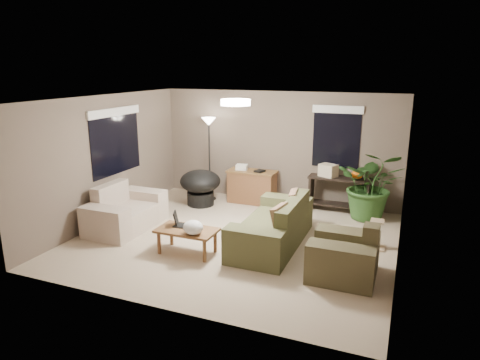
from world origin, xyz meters
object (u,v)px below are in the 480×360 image
at_px(main_sofa, 274,228).
at_px(houseplant, 371,192).
at_px(coffee_table, 187,233).
at_px(floor_lamp, 209,131).
at_px(desk, 252,187).
at_px(papasan_chair, 200,185).
at_px(cat_scratching_post, 376,236).
at_px(loveseat, 125,213).
at_px(console_table, 339,192).
at_px(armchair, 345,257).

xyz_separation_m(main_sofa, houseplant, (1.42, 1.97, 0.27)).
xyz_separation_m(coffee_table, houseplant, (2.66, 2.86, 0.20)).
height_order(main_sofa, floor_lamp, floor_lamp).
xyz_separation_m(main_sofa, desk, (-1.19, 2.09, 0.08)).
bearing_deg(papasan_chair, cat_scratching_post, -14.54).
xyz_separation_m(loveseat, floor_lamp, (0.72, 2.28, 1.30)).
bearing_deg(console_table, armchair, -79.05).
xyz_separation_m(coffee_table, cat_scratching_post, (2.90, 1.39, -0.14)).
bearing_deg(floor_lamp, console_table, 4.43).
bearing_deg(houseplant, armchair, -92.21).
height_order(main_sofa, loveseat, same).
bearing_deg(houseplant, loveseat, -152.25).
relative_size(armchair, coffee_table, 1.00).
distance_m(main_sofa, loveseat, 2.93).
bearing_deg(console_table, coffee_table, -122.69).
bearing_deg(papasan_chair, houseplant, 7.38).
relative_size(armchair, floor_lamp, 0.52).
relative_size(coffee_table, console_table, 0.77).
bearing_deg(desk, console_table, 3.47).
height_order(floor_lamp, cat_scratching_post, floor_lamp).
distance_m(armchair, coffee_table, 2.56).
bearing_deg(coffee_table, console_table, 57.31).
distance_m(floor_lamp, houseplant, 3.76).
xyz_separation_m(houseplant, cat_scratching_post, (0.25, -1.47, -0.35)).
bearing_deg(armchair, coffee_table, -176.61).
distance_m(houseplant, cat_scratching_post, 1.53).
xyz_separation_m(armchair, cat_scratching_post, (0.35, 1.24, -0.08)).
xyz_separation_m(desk, houseplant, (2.61, -0.11, 0.18)).
relative_size(desk, papasan_chair, 0.98).
relative_size(floor_lamp, houseplant, 1.33).
bearing_deg(desk, floor_lamp, -173.72).
bearing_deg(floor_lamp, desk, 6.28).
bearing_deg(coffee_table, desk, 89.07).
xyz_separation_m(armchair, desk, (-2.50, 2.82, 0.08)).
height_order(papasan_chair, floor_lamp, floor_lamp).
height_order(armchair, houseplant, houseplant).
relative_size(desk, houseplant, 0.77).
xyz_separation_m(loveseat, papasan_chair, (0.71, 1.81, 0.17)).
bearing_deg(coffee_table, houseplant, 47.11).
distance_m(floor_lamp, cat_scratching_post, 4.36).
bearing_deg(papasan_chair, console_table, 13.36).
xyz_separation_m(floor_lamp, cat_scratching_post, (3.86, -1.48, -1.38)).
height_order(loveseat, coffee_table, loveseat).
relative_size(loveseat, papasan_chair, 1.42).
distance_m(desk, console_table, 1.94).
bearing_deg(houseplant, main_sofa, -125.63).
bearing_deg(cat_scratching_post, floor_lamp, 159.08).
height_order(main_sofa, console_table, main_sofa).
distance_m(main_sofa, cat_scratching_post, 1.74).
relative_size(papasan_chair, houseplant, 0.78).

